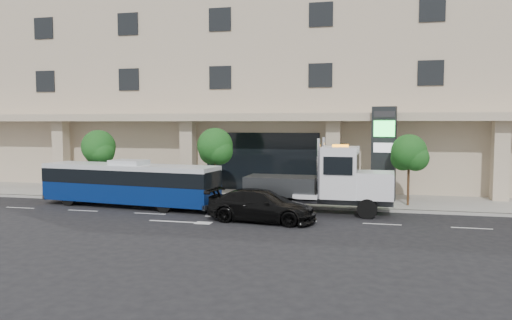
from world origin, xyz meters
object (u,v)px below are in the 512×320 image
(city_bus, at_px, (129,183))
(signage_pylon, at_px, (384,153))
(black_sedan, at_px, (261,206))
(tow_truck, at_px, (325,182))

(city_bus, xyz_separation_m, signage_pylon, (14.26, 4.75, 1.65))
(city_bus, relative_size, black_sedan, 2.01)
(signage_pylon, bearing_deg, city_bus, -149.57)
(tow_truck, xyz_separation_m, black_sedan, (-2.83, -2.90, -0.88))
(signage_pylon, bearing_deg, tow_truck, -113.51)
(tow_truck, height_order, black_sedan, tow_truck)
(city_bus, relative_size, signage_pylon, 1.92)
(tow_truck, relative_size, signage_pylon, 1.57)
(tow_truck, distance_m, black_sedan, 4.14)
(city_bus, xyz_separation_m, tow_truck, (11.18, 0.45, 0.29))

